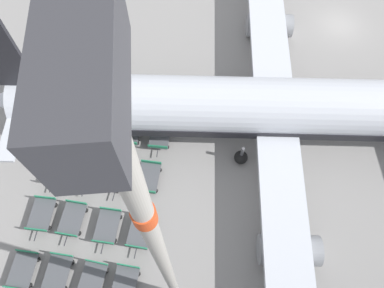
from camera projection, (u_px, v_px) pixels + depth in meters
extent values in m
plane|color=gray|center=(340.00, 25.00, 35.61)|extent=(500.00, 500.00, 0.00)
cylinder|color=silver|center=(301.00, 107.00, 27.75)|extent=(8.70, 42.52, 4.26)
cone|color=silver|center=(18.00, 101.00, 28.00)|extent=(4.56, 5.51, 4.04)
cube|color=silver|center=(23.00, 96.00, 27.42)|extent=(10.64, 2.35, 0.24)
cube|color=silver|center=(275.00, 113.00, 28.62)|extent=(37.86, 7.07, 0.44)
cylinder|color=gray|center=(289.00, 250.00, 25.12)|extent=(2.46, 4.28, 2.04)
cylinder|color=gray|center=(269.00, 26.00, 34.15)|extent=(2.46, 4.28, 2.04)
cube|color=black|center=(298.00, 112.00, 28.41)|extent=(8.33, 38.32, 0.77)
cylinder|color=#56565B|center=(242.00, 153.00, 28.09)|extent=(0.24, 0.24, 1.57)
sphere|color=black|center=(241.00, 157.00, 28.79)|extent=(1.06, 1.06, 1.06)
cylinder|color=#56565B|center=(240.00, 87.00, 30.81)|extent=(0.24, 0.24, 1.57)
sphere|color=black|center=(239.00, 92.00, 31.51)|extent=(1.06, 1.06, 1.06)
cube|color=#515459|center=(86.00, 87.00, 31.74)|extent=(2.73, 2.08, 0.10)
cube|color=#237F56|center=(81.00, 97.00, 31.03)|extent=(0.44, 1.52, 0.32)
cube|color=#237F56|center=(89.00, 74.00, 32.07)|extent=(0.44, 1.52, 0.32)
cube|color=#333338|center=(81.00, 103.00, 31.15)|extent=(0.69, 0.22, 0.06)
sphere|color=black|center=(77.00, 96.00, 31.74)|extent=(0.36, 0.36, 0.36)
sphere|color=black|center=(92.00, 99.00, 31.64)|extent=(0.36, 0.36, 0.36)
sphere|color=black|center=(83.00, 80.00, 32.49)|extent=(0.36, 0.36, 0.36)
sphere|color=black|center=(97.00, 82.00, 32.40)|extent=(0.36, 0.36, 0.36)
cube|color=#515459|center=(71.00, 124.00, 30.09)|extent=(2.66, 1.93, 0.10)
cube|color=#237F56|center=(66.00, 136.00, 29.37)|extent=(0.34, 1.54, 0.32)
cube|color=#237F56|center=(73.00, 110.00, 30.43)|extent=(0.34, 1.54, 0.32)
cube|color=#333338|center=(66.00, 142.00, 29.49)|extent=(0.70, 0.18, 0.06)
sphere|color=black|center=(61.00, 135.00, 30.06)|extent=(0.36, 0.36, 0.36)
sphere|color=black|center=(78.00, 136.00, 30.01)|extent=(0.36, 0.36, 0.36)
sphere|color=black|center=(67.00, 117.00, 30.83)|extent=(0.36, 0.36, 0.36)
sphere|color=black|center=(82.00, 118.00, 30.77)|extent=(0.36, 0.36, 0.36)
cube|color=#515459|center=(56.00, 168.00, 28.37)|extent=(2.68, 1.98, 0.10)
cube|color=#237F56|center=(51.00, 181.00, 27.66)|extent=(0.37, 1.54, 0.32)
cube|color=#237F56|center=(59.00, 153.00, 28.71)|extent=(0.37, 1.54, 0.32)
cube|color=#333338|center=(51.00, 188.00, 27.78)|extent=(0.70, 0.19, 0.06)
sphere|color=black|center=(46.00, 179.00, 28.35)|extent=(0.36, 0.36, 0.36)
sphere|color=black|center=(63.00, 181.00, 28.29)|extent=(0.36, 0.36, 0.36)
sphere|color=black|center=(52.00, 159.00, 29.11)|extent=(0.36, 0.36, 0.36)
sphere|color=black|center=(69.00, 161.00, 29.05)|extent=(0.36, 0.36, 0.36)
cube|color=#515459|center=(41.00, 214.00, 26.76)|extent=(2.68, 1.98, 0.10)
cube|color=#237F56|center=(35.00, 230.00, 26.05)|extent=(0.37, 1.54, 0.32)
cube|color=#237F56|center=(45.00, 197.00, 27.10)|extent=(0.37, 1.54, 0.32)
cube|color=#333338|center=(36.00, 236.00, 26.17)|extent=(0.70, 0.19, 0.06)
sphere|color=black|center=(31.00, 226.00, 26.74)|extent=(0.36, 0.36, 0.36)
sphere|color=black|center=(49.00, 228.00, 26.68)|extent=(0.36, 0.36, 0.36)
sphere|color=black|center=(38.00, 203.00, 27.51)|extent=(0.36, 0.36, 0.36)
sphere|color=black|center=(55.00, 205.00, 27.44)|extent=(0.36, 0.36, 0.36)
cube|color=#515459|center=(22.00, 270.00, 25.04)|extent=(2.71, 2.04, 0.10)
cube|color=#237F56|center=(15.00, 288.00, 24.32)|extent=(0.41, 1.53, 0.32)
cube|color=#237F56|center=(27.00, 252.00, 25.37)|extent=(0.41, 1.53, 0.32)
sphere|color=black|center=(11.00, 283.00, 25.03)|extent=(0.36, 0.36, 0.36)
sphere|color=black|center=(30.00, 285.00, 24.95)|extent=(0.36, 0.36, 0.36)
sphere|color=black|center=(20.00, 257.00, 25.79)|extent=(0.36, 0.36, 0.36)
sphere|color=black|center=(38.00, 259.00, 25.71)|extent=(0.36, 0.36, 0.36)
cube|color=#515459|center=(111.00, 88.00, 31.66)|extent=(2.71, 2.05, 0.10)
cube|color=#237F56|center=(107.00, 99.00, 30.95)|extent=(0.42, 1.53, 0.32)
cube|color=#237F56|center=(114.00, 76.00, 32.00)|extent=(0.42, 1.53, 0.32)
cube|color=#333338|center=(107.00, 105.00, 31.07)|extent=(0.70, 0.21, 0.06)
sphere|color=black|center=(102.00, 98.00, 31.66)|extent=(0.36, 0.36, 0.36)
sphere|color=black|center=(117.00, 100.00, 31.57)|extent=(0.36, 0.36, 0.36)
sphere|color=black|center=(107.00, 82.00, 32.42)|extent=(0.36, 0.36, 0.36)
sphere|color=black|center=(122.00, 84.00, 32.33)|extent=(0.36, 0.36, 0.36)
cube|color=#515459|center=(99.00, 129.00, 29.91)|extent=(2.66, 1.93, 0.10)
cube|color=#237F56|center=(95.00, 141.00, 29.19)|extent=(0.34, 1.54, 0.32)
cube|color=#237F56|center=(101.00, 115.00, 30.25)|extent=(0.34, 1.54, 0.32)
cube|color=#333338|center=(95.00, 147.00, 29.31)|extent=(0.70, 0.18, 0.06)
sphere|color=black|center=(90.00, 140.00, 29.88)|extent=(0.36, 0.36, 0.36)
sphere|color=black|center=(106.00, 141.00, 29.83)|extent=(0.36, 0.36, 0.36)
sphere|color=black|center=(94.00, 121.00, 30.64)|extent=(0.36, 0.36, 0.36)
sphere|color=black|center=(110.00, 122.00, 30.59)|extent=(0.36, 0.36, 0.36)
cube|color=#515459|center=(87.00, 172.00, 28.23)|extent=(2.67, 1.95, 0.10)
cube|color=#237F56|center=(83.00, 185.00, 27.52)|extent=(0.35, 1.54, 0.32)
cube|color=#237F56|center=(90.00, 157.00, 28.57)|extent=(0.35, 1.54, 0.32)
cube|color=#333338|center=(83.00, 192.00, 27.64)|extent=(0.70, 0.18, 0.06)
sphere|color=black|center=(77.00, 183.00, 28.21)|extent=(0.36, 0.36, 0.36)
sphere|color=black|center=(94.00, 185.00, 28.15)|extent=(0.36, 0.36, 0.36)
sphere|color=black|center=(82.00, 163.00, 28.97)|extent=(0.36, 0.36, 0.36)
sphere|color=black|center=(99.00, 164.00, 28.91)|extent=(0.36, 0.36, 0.36)
cube|color=#515459|center=(72.00, 219.00, 26.61)|extent=(2.74, 2.09, 0.10)
cube|color=#237F56|center=(66.00, 234.00, 25.90)|extent=(0.45, 1.52, 0.32)
cube|color=#237F56|center=(76.00, 202.00, 26.94)|extent=(0.45, 1.52, 0.32)
cube|color=#333338|center=(66.00, 241.00, 26.02)|extent=(0.69, 0.23, 0.06)
sphere|color=black|center=(61.00, 230.00, 26.61)|extent=(0.36, 0.36, 0.36)
sphere|color=black|center=(79.00, 233.00, 26.51)|extent=(0.36, 0.36, 0.36)
sphere|color=black|center=(68.00, 207.00, 27.36)|extent=(0.36, 0.36, 0.36)
sphere|color=black|center=(86.00, 210.00, 27.27)|extent=(0.36, 0.36, 0.36)
cube|color=#515459|center=(57.00, 273.00, 24.95)|extent=(2.72, 2.05, 0.10)
cube|color=#237F56|center=(62.00, 254.00, 25.29)|extent=(0.42, 1.53, 0.32)
sphere|color=black|center=(46.00, 285.00, 24.94)|extent=(0.36, 0.36, 0.36)
sphere|color=black|center=(54.00, 259.00, 25.70)|extent=(0.36, 0.36, 0.36)
sphere|color=black|center=(72.00, 262.00, 25.62)|extent=(0.36, 0.36, 0.36)
cube|color=#515459|center=(138.00, 92.00, 31.51)|extent=(2.74, 2.09, 0.10)
cube|color=#237F56|center=(135.00, 102.00, 30.80)|extent=(0.45, 1.52, 0.32)
cube|color=#237F56|center=(141.00, 79.00, 31.85)|extent=(0.45, 1.52, 0.32)
cube|color=#333338|center=(134.00, 108.00, 30.92)|extent=(0.69, 0.23, 0.06)
sphere|color=black|center=(129.00, 101.00, 31.51)|extent=(0.36, 0.36, 0.36)
sphere|color=black|center=(144.00, 104.00, 31.42)|extent=(0.36, 0.36, 0.36)
sphere|color=black|center=(134.00, 85.00, 32.27)|extent=(0.36, 0.36, 0.36)
sphere|color=black|center=(149.00, 87.00, 32.17)|extent=(0.36, 0.36, 0.36)
cube|color=#515459|center=(130.00, 131.00, 29.82)|extent=(2.67, 1.95, 0.10)
cube|color=#237F56|center=(127.00, 143.00, 29.11)|extent=(0.35, 1.54, 0.32)
cube|color=#237F56|center=(132.00, 117.00, 30.16)|extent=(0.35, 1.54, 0.32)
cube|color=#333338|center=(127.00, 149.00, 29.23)|extent=(0.70, 0.18, 0.06)
sphere|color=black|center=(121.00, 142.00, 29.80)|extent=(0.36, 0.36, 0.36)
sphere|color=black|center=(137.00, 143.00, 29.74)|extent=(0.36, 0.36, 0.36)
sphere|color=black|center=(125.00, 123.00, 30.56)|extent=(0.36, 0.36, 0.36)
sphere|color=black|center=(140.00, 125.00, 30.50)|extent=(0.36, 0.36, 0.36)
cube|color=#515459|center=(119.00, 176.00, 28.07)|extent=(2.76, 2.14, 0.10)
cube|color=#237F56|center=(114.00, 190.00, 27.36)|extent=(0.49, 1.51, 0.32)
cube|color=#237F56|center=(123.00, 161.00, 28.40)|extent=(0.49, 1.51, 0.32)
cube|color=#333338|center=(114.00, 196.00, 27.49)|extent=(0.69, 0.24, 0.06)
sphere|color=black|center=(109.00, 187.00, 28.08)|extent=(0.36, 0.36, 0.36)
sphere|color=black|center=(125.00, 190.00, 27.97)|extent=(0.36, 0.36, 0.36)
sphere|color=black|center=(115.00, 166.00, 28.83)|extent=(0.36, 0.36, 0.36)
sphere|color=black|center=(131.00, 169.00, 28.72)|extent=(0.36, 0.36, 0.36)
cube|color=#515459|center=(107.00, 226.00, 26.37)|extent=(2.71, 2.04, 0.10)
cube|color=#237F56|center=(103.00, 242.00, 25.66)|extent=(0.41, 1.53, 0.32)
cube|color=#237F56|center=(111.00, 209.00, 26.71)|extent=(0.41, 1.53, 0.32)
cube|color=#333338|center=(102.00, 249.00, 25.78)|extent=(0.70, 0.21, 0.06)
sphere|color=black|center=(96.00, 238.00, 26.36)|extent=(0.36, 0.36, 0.36)
sphere|color=black|center=(115.00, 241.00, 26.28)|extent=(0.36, 0.36, 0.36)
sphere|color=black|center=(102.00, 215.00, 27.12)|extent=(0.36, 0.36, 0.36)
sphere|color=black|center=(120.00, 217.00, 27.04)|extent=(0.36, 0.36, 0.36)
cube|color=#515459|center=(92.00, 281.00, 24.73)|extent=(2.77, 2.17, 0.10)
cube|color=#237F56|center=(97.00, 262.00, 25.06)|extent=(0.51, 1.51, 0.32)
sphere|color=black|center=(88.00, 266.00, 25.49)|extent=(0.36, 0.36, 0.36)
sphere|color=black|center=(106.00, 271.00, 25.37)|extent=(0.36, 0.36, 0.36)
cube|color=#515459|center=(166.00, 95.00, 31.37)|extent=(2.69, 2.00, 0.10)
cube|color=#237F56|center=(163.00, 105.00, 30.66)|extent=(0.39, 1.53, 0.32)
cube|color=#237F56|center=(168.00, 82.00, 31.71)|extent=(0.39, 1.53, 0.32)
cube|color=#333338|center=(163.00, 111.00, 30.78)|extent=(0.70, 0.20, 0.06)
sphere|color=black|center=(157.00, 105.00, 31.36)|extent=(0.36, 0.36, 0.36)
sphere|color=black|center=(172.00, 107.00, 31.28)|extent=(0.36, 0.36, 0.36)
sphere|color=black|center=(160.00, 88.00, 32.12)|extent=(0.36, 0.36, 0.36)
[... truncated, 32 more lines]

